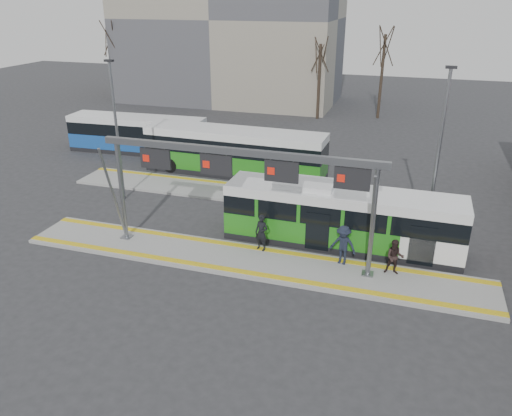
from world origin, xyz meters
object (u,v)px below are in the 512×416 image
at_px(passenger_b, 395,257).
at_px(passenger_c, 343,245).
at_px(hero_bus, 341,218).
at_px(passenger_a, 261,233).
at_px(gantry, 240,172).

bearing_deg(passenger_b, passenger_c, 170.25).
bearing_deg(hero_bus, passenger_b, -40.65).
height_order(passenger_a, passenger_b, passenger_a).
bearing_deg(passenger_c, hero_bus, 112.31).
height_order(hero_bus, passenger_a, hero_bus).
xyz_separation_m(gantry, passenger_c, (4.62, 0.69, -3.21)).
height_order(hero_bus, passenger_c, hero_bus).
distance_m(passenger_b, passenger_c, 2.30).
distance_m(passenger_a, passenger_c, 3.89).
xyz_separation_m(hero_bus, passenger_c, (0.44, -2.16, -0.35)).
xyz_separation_m(passenger_b, passenger_c, (-2.28, 0.22, 0.13)).
bearing_deg(gantry, hero_bus, 34.27).
bearing_deg(passenger_b, hero_bus, 134.64).
distance_m(gantry, hero_bus, 5.81).
relative_size(hero_bus, passenger_c, 6.11).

